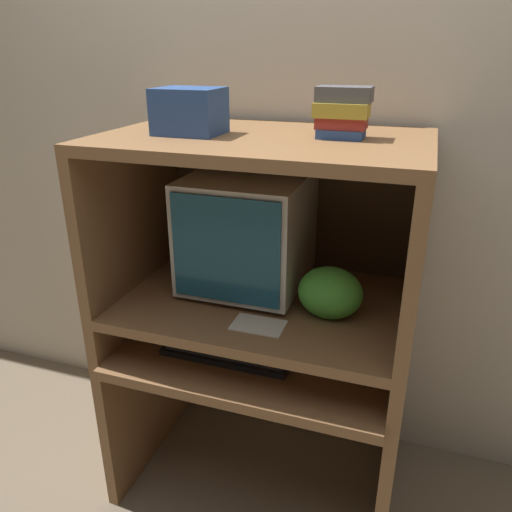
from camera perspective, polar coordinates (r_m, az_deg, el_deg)
The scene contains 11 objects.
wall_back at distance 1.97m, azimuth 4.54°, elevation 13.33°, with size 6.00×0.06×2.60m.
desk_base at distance 1.94m, azimuth 0.33°, elevation -15.68°, with size 1.02×0.70×0.64m.
desk_monitor_shelf at distance 1.77m, azimuth 0.77°, elevation -5.84°, with size 1.02×0.67×0.17m.
hutch_upper at distance 1.65m, azimuth 1.22°, elevation 7.61°, with size 1.02×0.67×0.56m.
crt_monitor at distance 1.77m, azimuth -0.89°, elevation 2.98°, with size 0.40×0.45×0.41m.
keyboard at distance 1.75m, azimuth -3.29°, elevation -10.95°, with size 0.45×0.14×0.03m.
mouse at distance 1.69m, azimuth 6.08°, elevation -12.15°, with size 0.07×0.05×0.03m.
snack_bag at distance 1.62m, azimuth 8.47°, elevation -4.17°, with size 0.21×0.16×0.17m.
book_stack at distance 1.54m, azimuth 9.86°, elevation 15.94°, with size 0.16×0.11×0.15m.
paper_card at distance 1.59m, azimuth 0.28°, elevation -7.90°, with size 0.17×0.11×0.00m.
storage_box at distance 1.61m, azimuth -7.59°, elevation 16.09°, with size 0.20×0.17×0.14m.
Camera 1 is at (0.48, -1.15, 1.62)m, focal length 35.00 mm.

